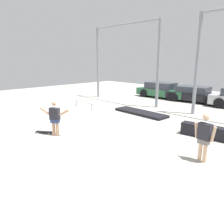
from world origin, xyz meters
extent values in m
plane|color=#B2ADA3|center=(0.00, 0.00, 0.00)|extent=(36.00, 36.00, 0.00)
cylinder|color=tan|center=(-1.13, -1.24, 0.36)|extent=(0.13, 0.13, 0.72)
cylinder|color=tan|center=(-0.97, -1.15, 0.36)|extent=(0.13, 0.13, 0.72)
cube|color=navy|center=(-1.05, -1.19, 0.66)|extent=(0.42, 0.35, 0.16)
cube|color=#26262D|center=(-1.05, -1.19, 0.98)|extent=(0.48, 0.39, 0.52)
sphere|color=tan|center=(-1.05, -1.19, 1.44)|extent=(0.20, 0.20, 0.20)
cylinder|color=tan|center=(-1.46, -1.42, 1.08)|extent=(0.46, 0.31, 0.33)
cylinder|color=tan|center=(-0.63, -0.97, 1.08)|extent=(0.46, 0.31, 0.33)
cube|color=black|center=(-1.68, -1.42, 0.07)|extent=(0.76, 0.64, 0.01)
cylinder|color=silver|center=(-1.52, -1.18, 0.03)|extent=(0.06, 0.06, 0.05)
cylinder|color=silver|center=(-1.39, -1.35, 0.03)|extent=(0.06, 0.06, 0.05)
cylinder|color=silver|center=(-1.96, -1.50, 0.03)|extent=(0.06, 0.06, 0.05)
cylinder|color=silver|center=(-1.83, -1.67, 0.03)|extent=(0.06, 0.06, 0.05)
cube|color=black|center=(3.89, 3.29, 0.27)|extent=(2.50, 0.76, 0.54)
cube|color=black|center=(-0.90, 4.59, 0.08)|extent=(3.57, 1.16, 0.16)
cylinder|color=#B7BABF|center=(-4.81, 3.17, 0.41)|extent=(2.39, 0.27, 0.06)
cylinder|color=#B7BABF|center=(-5.78, 3.25, 0.21)|extent=(0.07, 0.07, 0.41)
cylinder|color=#B7BABF|center=(-3.83, 3.08, 0.21)|extent=(0.07, 0.07, 0.41)
cylinder|color=gray|center=(-7.58, 6.93, 2.95)|extent=(0.20, 0.20, 5.90)
cylinder|color=gray|center=(-1.35, 6.93, 2.95)|extent=(0.20, 0.20, 5.90)
cylinder|color=gray|center=(-4.46, 6.93, 5.82)|extent=(6.24, 0.16, 0.16)
cylinder|color=gray|center=(1.35, 6.93, 2.95)|extent=(0.20, 0.20, 5.90)
cube|color=#28603D|center=(-3.30, 10.63, 0.48)|extent=(4.49, 1.73, 0.59)
cube|color=#2D333D|center=(-3.48, 10.63, 1.05)|extent=(2.48, 1.57, 0.55)
cylinder|color=black|center=(-1.93, 11.46, 0.34)|extent=(0.68, 0.23, 0.68)
cylinder|color=black|center=(-1.91, 9.84, 0.34)|extent=(0.68, 0.23, 0.68)
cylinder|color=black|center=(-4.70, 11.41, 0.34)|extent=(0.68, 0.23, 0.68)
cylinder|color=black|center=(-4.67, 9.80, 0.34)|extent=(0.68, 0.23, 0.68)
cube|color=black|center=(-0.41, 10.83, 0.45)|extent=(4.38, 2.18, 0.55)
cube|color=#2D333D|center=(-0.58, 10.82, 0.97)|extent=(2.47, 1.86, 0.49)
cylinder|color=black|center=(0.82, 11.83, 0.31)|extent=(0.64, 0.28, 0.62)
cylinder|color=black|center=(0.98, 10.08, 0.31)|extent=(0.64, 0.28, 0.62)
cylinder|color=black|center=(-1.79, 11.59, 0.31)|extent=(0.64, 0.28, 0.62)
cylinder|color=black|center=(-1.63, 9.84, 0.31)|extent=(0.64, 0.28, 0.62)
cylinder|color=black|center=(1.86, 9.73, 0.35)|extent=(0.73, 0.28, 0.71)
cylinder|color=#DBAD89|center=(4.65, 0.93, 0.38)|extent=(0.12, 0.12, 0.76)
cylinder|color=#DBAD89|center=(4.48, 0.94, 0.38)|extent=(0.12, 0.12, 0.76)
cube|color=slate|center=(4.56, 0.94, 0.69)|extent=(0.35, 0.21, 0.17)
cube|color=#26262D|center=(4.56, 0.94, 1.03)|extent=(0.41, 0.23, 0.55)
sphere|color=#DBAD89|center=(4.56, 0.94, 1.50)|extent=(0.21, 0.21, 0.21)
cylinder|color=#DBAD89|center=(4.84, 0.92, 1.01)|extent=(0.17, 0.10, 0.51)
cylinder|color=#DBAD89|center=(4.28, 0.96, 1.01)|extent=(0.17, 0.10, 0.51)
camera|label=1|loc=(7.24, -5.81, 3.26)|focal=35.00mm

